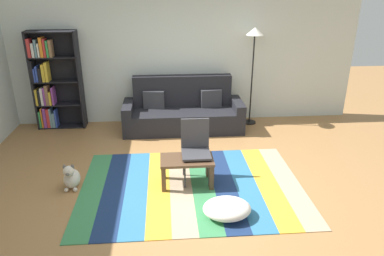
# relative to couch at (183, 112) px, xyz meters

# --- Properties ---
(ground_plane) EXTENTS (14.00, 14.00, 0.00)m
(ground_plane) POSITION_rel_couch_xyz_m (0.07, -2.02, -0.34)
(ground_plane) COLOR #9E7042
(back_wall) EXTENTS (6.80, 0.10, 2.70)m
(back_wall) POSITION_rel_couch_xyz_m (0.07, 0.53, 1.01)
(back_wall) COLOR silver
(back_wall) RESTS_ON ground_plane
(rug) EXTENTS (3.09, 2.21, 0.01)m
(rug) POSITION_rel_couch_xyz_m (-0.00, -2.18, -0.33)
(rug) COLOR #387F4C
(rug) RESTS_ON ground_plane
(couch) EXTENTS (2.26, 0.80, 1.00)m
(couch) POSITION_rel_couch_xyz_m (0.00, 0.00, 0.00)
(couch) COLOR black
(couch) RESTS_ON ground_plane
(bookshelf) EXTENTS (0.90, 0.28, 1.86)m
(bookshelf) POSITION_rel_couch_xyz_m (-2.48, 0.28, 0.58)
(bookshelf) COLOR black
(bookshelf) RESTS_ON ground_plane
(coffee_table) EXTENTS (0.74, 0.43, 0.40)m
(coffee_table) POSITION_rel_couch_xyz_m (-0.07, -2.09, -0.01)
(coffee_table) COLOR #513826
(coffee_table) RESTS_ON rug
(pouf) EXTENTS (0.59, 0.48, 0.21)m
(pouf) POSITION_rel_couch_xyz_m (0.37, -2.90, -0.22)
(pouf) COLOR white
(pouf) RESTS_ON rug
(dog) EXTENTS (0.22, 0.35, 0.40)m
(dog) POSITION_rel_couch_xyz_m (-1.67, -2.06, -0.18)
(dog) COLOR beige
(dog) RESTS_ON ground_plane
(standing_lamp) EXTENTS (0.32, 0.32, 1.89)m
(standing_lamp) POSITION_rel_couch_xyz_m (1.36, 0.19, 1.24)
(standing_lamp) COLOR black
(standing_lamp) RESTS_ON ground_plane
(tv_remote) EXTENTS (0.08, 0.16, 0.02)m
(tv_remote) POSITION_rel_couch_xyz_m (-0.00, -2.08, 0.08)
(tv_remote) COLOR black
(tv_remote) RESTS_ON coffee_table
(folding_chair) EXTENTS (0.40, 0.40, 0.90)m
(folding_chair) POSITION_rel_couch_xyz_m (0.07, -1.94, 0.20)
(folding_chair) COLOR #38383D
(folding_chair) RESTS_ON ground_plane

